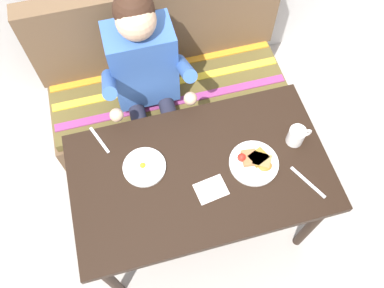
{
  "coord_description": "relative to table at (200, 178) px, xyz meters",
  "views": [
    {
      "loc": [
        -0.23,
        -0.71,
        2.4
      ],
      "look_at": [
        0.0,
        0.15,
        0.72
      ],
      "focal_mm": 37.05,
      "sensor_mm": 36.0,
      "label": 1
    }
  ],
  "objects": [
    {
      "name": "knife",
      "position": [
        0.46,
        -0.18,
        0.08
      ],
      "size": [
        0.1,
        0.18,
        0.0
      ],
      "primitive_type": "cube",
      "rotation": [
        0.0,
        0.0,
        0.48
      ],
      "color": "silver",
      "rests_on": "table"
    },
    {
      "name": "plate_breakfast",
      "position": [
        0.25,
        -0.03,
        0.1
      ],
      "size": [
        0.23,
        0.23,
        0.05
      ],
      "color": "white",
      "rests_on": "table"
    },
    {
      "name": "table",
      "position": [
        0.0,
        0.0,
        0.0
      ],
      "size": [
        1.2,
        0.7,
        0.73
      ],
      "color": "black",
      "rests_on": "ground"
    },
    {
      "name": "couch",
      "position": [
        0.0,
        0.76,
        -0.32
      ],
      "size": [
        1.44,
        0.56,
        1.0
      ],
      "color": "brown",
      "rests_on": "ground"
    },
    {
      "name": "napkin",
      "position": [
        0.02,
        -0.1,
        0.09
      ],
      "size": [
        0.15,
        0.12,
        0.01
      ],
      "primitive_type": "cube",
      "rotation": [
        0.0,
        0.0,
        0.14
      ],
      "color": "white",
      "rests_on": "table"
    },
    {
      "name": "fork",
      "position": [
        -0.43,
        0.28,
        0.08
      ],
      "size": [
        0.08,
        0.16,
        0.0
      ],
      "primitive_type": "cube",
      "rotation": [
        0.0,
        0.0,
        0.38
      ],
      "color": "silver",
      "rests_on": "table"
    },
    {
      "name": "person",
      "position": [
        -0.13,
        0.59,
        0.09
      ],
      "size": [
        0.45,
        0.61,
        1.21
      ],
      "color": "#365DA6",
      "rests_on": "ground"
    },
    {
      "name": "plate_eggs",
      "position": [
        -0.25,
        0.08,
        0.09
      ],
      "size": [
        0.2,
        0.2,
        0.04
      ],
      "color": "white",
      "rests_on": "table"
    },
    {
      "name": "coffee_mug",
      "position": [
        0.48,
        0.04,
        0.13
      ],
      "size": [
        0.12,
        0.08,
        0.09
      ],
      "color": "white",
      "rests_on": "table"
    },
    {
      "name": "ground_plane",
      "position": [
        0.0,
        0.0,
        -0.65
      ],
      "size": [
        8.0,
        8.0,
        0.0
      ],
      "primitive_type": "plane",
      "color": "#ABA39A"
    }
  ]
}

